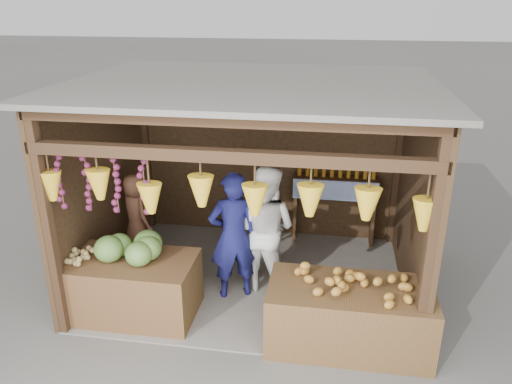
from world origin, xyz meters
The scene contains 12 objects.
ground centered at (0.00, 0.00, 0.00)m, with size 80.00×80.00×0.00m, color #514F49.
stall_structure centered at (-0.03, -0.04, 1.67)m, with size 4.30×3.30×2.66m.
back_shelf centered at (1.05, 1.28, 0.87)m, with size 1.25×0.32×1.32m.
counter_left centered at (-1.26, -0.98, 0.37)m, with size 1.46×0.85×0.73m, color #4D3519.
counter_right centered at (1.25, -1.15, 0.36)m, with size 1.75×0.85×0.71m, color #472E17.
stool centered at (-1.62, 0.11, 0.13)m, with size 0.29×0.29×0.27m, color black.
man_standing centered at (-0.17, -0.40, 0.84)m, with size 0.61×0.40×1.67m, color #15164F.
woman_standing centered at (0.19, -0.14, 0.85)m, with size 0.82×0.64×1.69m, color white.
vendor_seated centered at (-1.62, 0.11, 0.83)m, with size 0.55×0.36×1.12m, color brown.
melon_pile centered at (-1.26, -0.96, 0.89)m, with size 1.00×0.50×0.32m, color #245316, non-canonical shape.
tanfruit_pile centered at (-1.84, -1.08, 0.80)m, with size 0.34×0.40×0.13m, color olive, non-canonical shape.
mango_pile centered at (1.27, -1.20, 0.82)m, with size 1.40×0.64×0.22m, color #CE481B, non-canonical shape.
Camera 1 is at (0.97, -5.77, 3.59)m, focal length 35.00 mm.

